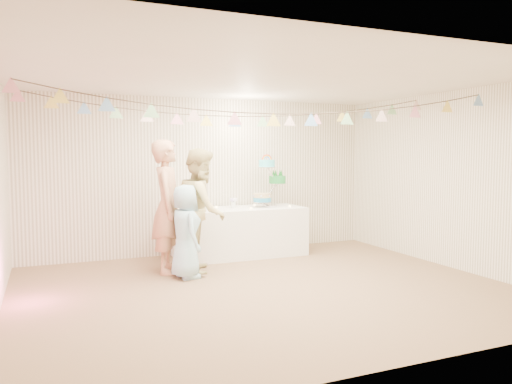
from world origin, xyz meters
name	(u,v)px	position (x,y,z in m)	size (l,w,h in m)	color
floor	(266,289)	(0.00, 0.00, 0.00)	(6.00, 6.00, 0.00)	brown
ceiling	(267,78)	(0.00, 0.00, 2.60)	(6.00, 6.00, 0.00)	silver
back_wall	(206,176)	(0.00, 2.50, 1.30)	(6.00, 6.00, 0.00)	white
front_wall	(400,205)	(0.00, -2.50, 1.30)	(6.00, 6.00, 0.00)	white
right_wall	(453,180)	(3.00, 0.00, 1.30)	(5.00, 5.00, 0.00)	white
table	(240,232)	(0.43, 2.00, 0.40)	(2.11, 0.84, 0.79)	white
cake_stand	(269,185)	(0.98, 2.05, 1.16)	(0.73, 0.43, 0.81)	silver
cake_bottom	(263,204)	(0.83, 1.99, 0.84)	(0.31, 0.31, 0.15)	#298EC2
cake_middle	(277,187)	(1.16, 2.14, 1.11)	(0.27, 0.27, 0.22)	#1D8735
cake_top_tier	(267,172)	(0.92, 2.02, 1.38)	(0.25, 0.25, 0.19)	#4EE8F6
platter	(207,212)	(-0.16, 1.95, 0.76)	(0.32, 0.32, 0.02)	white
posy	(233,205)	(0.33, 2.05, 0.83)	(0.15, 0.15, 0.17)	white
person_adult_a	(168,206)	(-0.92, 1.34, 0.94)	(0.69, 0.45, 1.88)	tan
person_adult_b	(202,210)	(-0.46, 1.24, 0.88)	(0.86, 0.67, 1.76)	#D6C483
person_child	(185,231)	(-0.78, 0.93, 0.64)	(0.62, 0.40, 1.27)	#A1D0E4
bunting_back	(235,106)	(0.00, 1.10, 2.35)	(5.60, 1.10, 0.40)	pink
bunting_front	(274,100)	(0.00, -0.20, 2.32)	(5.60, 0.90, 0.36)	#72A5E5
tealight_0	(196,210)	(-0.37, 1.85, 0.81)	(0.04, 0.04, 0.03)	#FFD88C
tealight_1	(216,207)	(0.08, 2.18, 0.81)	(0.04, 0.04, 0.03)	#FFD88C
tealight_2	(251,208)	(0.53, 1.78, 0.81)	(0.04, 0.04, 0.03)	#FFD88C
tealight_3	(255,205)	(0.78, 2.22, 0.81)	(0.04, 0.04, 0.03)	#FFD88C
tealight_4	(290,206)	(1.25, 1.82, 0.81)	(0.04, 0.04, 0.03)	#FFD88C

